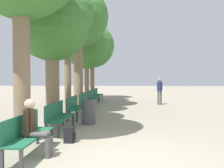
{
  "coord_description": "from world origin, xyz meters",
  "views": [
    {
      "loc": [
        0.23,
        -5.15,
        1.73
      ],
      "look_at": [
        -0.37,
        3.77,
        1.46
      ],
      "focal_mm": 40.0,
      "sensor_mm": 36.0,
      "label": 1
    }
  ],
  "objects": [
    {
      "name": "tree_row_4",
      "position": [
        -2.58,
        11.38,
        3.77
      ],
      "size": [
        3.1,
        3.1,
        5.34
      ],
      "color": "#7A664C",
      "rests_on": "ground_plane"
    },
    {
      "name": "bench_row_4",
      "position": [
        -2.01,
        9.96,
        0.51
      ],
      "size": [
        0.46,
        1.89,
        0.89
      ],
      "color": "#1E6042",
      "rests_on": "ground_plane"
    },
    {
      "name": "trash_bin",
      "position": [
        -1.22,
        3.78,
        0.44
      ],
      "size": [
        0.51,
        0.51,
        0.87
      ],
      "color": "#4C4C51",
      "rests_on": "ground_plane"
    },
    {
      "name": "bench_row_2",
      "position": [
        -2.01,
        5.05,
        0.51
      ],
      "size": [
        0.46,
        1.89,
        0.89
      ],
      "color": "#1E6042",
      "rests_on": "ground_plane"
    },
    {
      "name": "bench_row_3",
      "position": [
        -2.01,
        7.51,
        0.51
      ],
      "size": [
        0.46,
        1.89,
        0.89
      ],
      "color": "#1E6042",
      "rests_on": "ground_plane"
    },
    {
      "name": "tree_row_2",
      "position": [
        -2.58,
        6.2,
        4.53
      ],
      "size": [
        2.45,
        2.45,
        5.82
      ],
      "color": "#7A664C",
      "rests_on": "ground_plane"
    },
    {
      "name": "tree_row_1",
      "position": [
        -2.58,
        3.88,
        3.6
      ],
      "size": [
        2.76,
        2.76,
        5.06
      ],
      "color": "#7A664C",
      "rests_on": "ground_plane"
    },
    {
      "name": "tree_row_5",
      "position": [
        -2.58,
        13.91,
        4.07
      ],
      "size": [
        3.4,
        3.4,
        5.79
      ],
      "color": "#7A664C",
      "rests_on": "ground_plane"
    },
    {
      "name": "tree_row_3",
      "position": [
        -2.58,
        8.61,
        4.95
      ],
      "size": [
        3.37,
        3.37,
        6.71
      ],
      "color": "#7A664C",
      "rests_on": "ground_plane"
    },
    {
      "name": "ground_plane",
      "position": [
        0.0,
        0.0,
        0.0
      ],
      "size": [
        80.0,
        80.0,
        0.0
      ],
      "primitive_type": "plane",
      "color": "gray"
    },
    {
      "name": "bench_row_5",
      "position": [
        -2.01,
        12.42,
        0.51
      ],
      "size": [
        0.46,
        1.89,
        0.89
      ],
      "color": "#1E6042",
      "rests_on": "ground_plane"
    },
    {
      "name": "bench_row_0",
      "position": [
        -2.01,
        0.14,
        0.51
      ],
      "size": [
        0.46,
        1.89,
        0.89
      ],
      "color": "#1E6042",
      "rests_on": "ground_plane"
    },
    {
      "name": "bench_row_1",
      "position": [
        -2.01,
        2.6,
        0.51
      ],
      "size": [
        0.46,
        1.89,
        0.89
      ],
      "color": "#1E6042",
      "rests_on": "ground_plane"
    },
    {
      "name": "backpack",
      "position": [
        -1.32,
        1.27,
        0.2
      ],
      "size": [
        0.27,
        0.3,
        0.41
      ],
      "color": "black",
      "rests_on": "ground_plane"
    },
    {
      "name": "pedestrian_near",
      "position": [
        2.12,
        10.2,
        0.94
      ],
      "size": [
        0.33,
        0.29,
        1.64
      ],
      "color": "#4C4C4C",
      "rests_on": "ground_plane"
    },
    {
      "name": "person_seated",
      "position": [
        -1.78,
        0.05,
        0.66
      ],
      "size": [
        0.59,
        0.33,
        1.25
      ],
      "color": "#4C4C4C",
      "rests_on": "ground_plane"
    }
  ]
}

